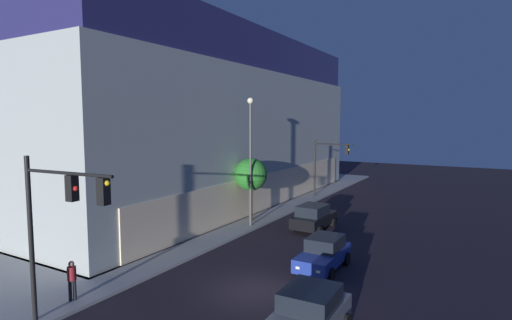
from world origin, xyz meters
TOP-DOWN VIEW (x-y plane):
  - ground_plane at (0.00, 0.00)m, footprint 120.00×120.00m
  - modern_building at (15.62, 19.24)m, footprint 37.56×24.04m
  - traffic_light_near_corner at (-6.58, 4.16)m, footprint 0.54×4.24m
  - traffic_light_far_corner at (22.62, 4.92)m, footprint 0.33×3.94m
  - street_lamp_sidewalk at (9.29, 5.77)m, footprint 0.44×0.44m
  - sidewalk_tree at (10.49, 6.46)m, footprint 2.46×2.46m
  - pedestrian_waiting at (-4.93, 5.97)m, footprint 0.36×0.36m
  - car_grey at (-2.60, -3.61)m, footprint 4.31×2.28m
  - car_blue at (4.08, -1.70)m, footprint 4.15×2.00m
  - car_black at (11.08, 1.65)m, footprint 4.22×2.25m

SIDE VIEW (x-z plane):
  - ground_plane at x=0.00m, z-range 0.00..0.00m
  - car_blue at x=4.08m, z-range 0.01..1.68m
  - car_grey at x=-2.60m, z-range 0.00..1.76m
  - car_black at x=11.08m, z-range 0.00..1.77m
  - pedestrian_waiting at x=-4.93m, z-range 0.31..2.01m
  - sidewalk_tree at x=10.49m, z-range 1.27..6.02m
  - traffic_light_far_corner at x=22.62m, z-range 1.11..6.75m
  - traffic_light_near_corner at x=-6.58m, z-range 1.39..7.60m
  - street_lamp_sidewalk at x=9.29m, z-range 1.21..10.32m
  - modern_building at x=15.62m, z-range -0.08..15.29m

